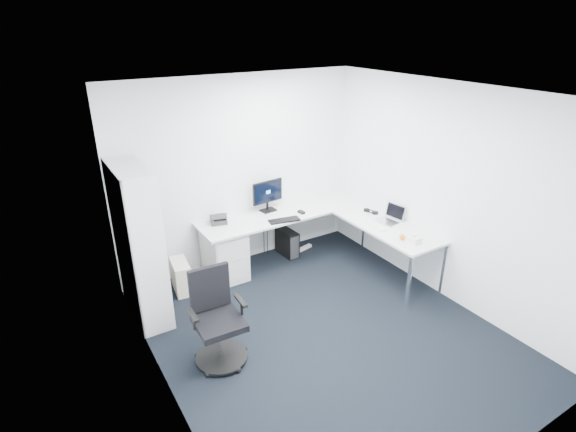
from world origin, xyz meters
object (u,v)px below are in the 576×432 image
bookshelf (139,245)px  laptop (387,215)px  task_chair (219,321)px  monitor (268,196)px  l_desk (299,244)px

bookshelf → laptop: bookshelf is taller
laptop → task_chair: bearing=-178.1°
laptop → monitor: bearing=125.9°
task_chair → bookshelf: bearing=111.2°
l_desk → laptop: (0.98, -0.69, 0.49)m
bookshelf → task_chair: bookshelf is taller
l_desk → monitor: 0.83m
bookshelf → monitor: (1.97, 0.46, 0.06)m
l_desk → laptop: laptop is taller
bookshelf → monitor: 2.02m
task_chair → monitor: size_ratio=2.08×
bookshelf → task_chair: size_ratio=1.85×
l_desk → bookshelf: bookshelf is taller
l_desk → task_chair: size_ratio=2.56×
task_chair → monitor: 2.36m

